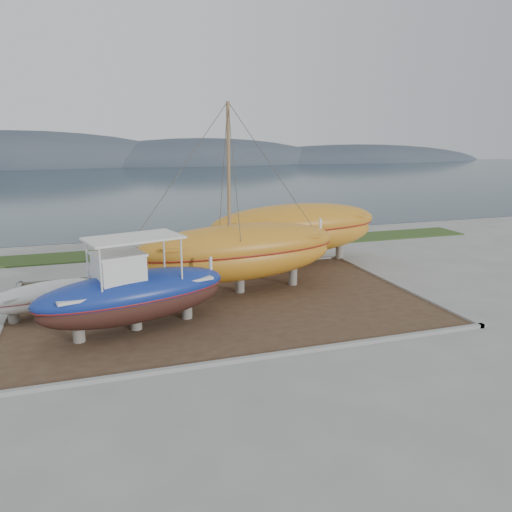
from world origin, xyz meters
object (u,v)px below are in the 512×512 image
object	(u,v)px
blue_caique	(134,284)
orange_bare_hull	(296,235)
white_dinghy	(45,299)
orange_sailboat	(239,201)

from	to	relation	value
blue_caique	orange_bare_hull	world-z (taller)	blue_caique
white_dinghy	orange_bare_hull	size ratio (longest dim) A/B	0.43
orange_sailboat	orange_bare_hull	xyz separation A→B (m)	(4.70, 4.28, -2.70)
orange_sailboat	blue_caique	bearing A→B (deg)	-154.38
white_dinghy	orange_sailboat	bearing A→B (deg)	-20.86
blue_caique	white_dinghy	distance (m)	4.64
white_dinghy	orange_bare_hull	world-z (taller)	orange_bare_hull
blue_caique	orange_sailboat	world-z (taller)	orange_sailboat
blue_caique	orange_sailboat	distance (m)	6.73
orange_bare_hull	blue_caique	bearing A→B (deg)	-148.11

